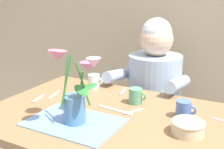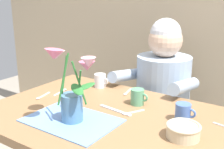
{
  "view_description": "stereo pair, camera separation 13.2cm",
  "coord_description": "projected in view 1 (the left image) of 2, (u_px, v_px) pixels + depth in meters",
  "views": [
    {
      "loc": [
        0.57,
        -1.07,
        1.3
      ],
      "look_at": [
        -0.03,
        0.05,
        0.92
      ],
      "focal_mm": 46.06,
      "sensor_mm": 36.0,
      "label": 1
    },
    {
      "loc": [
        0.69,
        -1.0,
        1.3
      ],
      "look_at": [
        -0.03,
        0.05,
        0.92
      ],
      "focal_mm": 46.06,
      "sensor_mm": 36.0,
      "label": 2
    }
  ],
  "objects": [
    {
      "name": "ceramic_mug",
      "position": [
        136.0,
        96.0,
        1.45
      ],
      "size": [
        0.09,
        0.07,
        0.08
      ],
      "color": "#569970",
      "rests_on": "dining_table"
    },
    {
      "name": "tea_cup",
      "position": [
        184.0,
        109.0,
        1.29
      ],
      "size": [
        0.09,
        0.07,
        0.08
      ],
      "color": "#476BB7",
      "rests_on": "dining_table"
    },
    {
      "name": "seated_person",
      "position": [
        153.0,
        105.0,
        1.9
      ],
      "size": [
        0.45,
        0.47,
        1.14
      ],
      "rotation": [
        0.0,
        0.0,
        -0.03
      ],
      "color": "#4C4C56",
      "rests_on": "ground_plane"
    },
    {
      "name": "dining_table",
      "position": [
        113.0,
        135.0,
        1.35
      ],
      "size": [
        1.2,
        0.8,
        0.74
      ],
      "color": "olive",
      "rests_on": "ground_plane"
    },
    {
      "name": "spoon_1",
      "position": [
        36.0,
        99.0,
        1.51
      ],
      "size": [
        0.04,
        0.12,
        0.01
      ],
      "color": "silver",
      "rests_on": "dining_table"
    },
    {
      "name": "coffee_cup",
      "position": [
        94.0,
        81.0,
        1.69
      ],
      "size": [
        0.09,
        0.07,
        0.08
      ],
      "color": "silver",
      "rests_on": "dining_table"
    },
    {
      "name": "flower_vase",
      "position": [
        74.0,
        89.0,
        1.21
      ],
      "size": [
        0.27,
        0.27,
        0.34
      ],
      "color": "teal",
      "rests_on": "dining_table"
    },
    {
      "name": "spoon_3",
      "position": [
        56.0,
        93.0,
        1.6
      ],
      "size": [
        0.04,
        0.12,
        0.01
      ],
      "color": "silver",
      "rests_on": "dining_table"
    },
    {
      "name": "spoon_0",
      "position": [
        130.0,
        112.0,
        1.35
      ],
      "size": [
        0.07,
        0.11,
        0.01
      ],
      "color": "silver",
      "rests_on": "dining_table"
    },
    {
      "name": "ceramic_bowl",
      "position": [
        188.0,
        127.0,
        1.15
      ],
      "size": [
        0.14,
        0.14,
        0.06
      ],
      "color": "beige",
      "rests_on": "dining_table"
    },
    {
      "name": "spoon_2",
      "position": [
        122.0,
        92.0,
        1.61
      ],
      "size": [
        0.04,
        0.12,
        0.01
      ],
      "color": "silver",
      "rests_on": "dining_table"
    },
    {
      "name": "striped_placemat",
      "position": [
        74.0,
        122.0,
        1.25
      ],
      "size": [
        0.4,
        0.28,
        0.0
      ],
      "primitive_type": "cube",
      "color": "#6B93D1",
      "rests_on": "dining_table"
    },
    {
      "name": "dinner_knife",
      "position": [
        115.0,
        110.0,
        1.38
      ],
      "size": [
        0.19,
        0.04,
        0.0
      ],
      "primitive_type": "cube",
      "rotation": [
        0.0,
        0.0,
        -0.12
      ],
      "color": "silver",
      "rests_on": "dining_table"
    }
  ]
}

